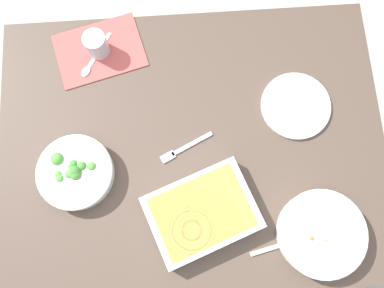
{
  "coord_description": "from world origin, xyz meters",
  "views": [
    {
      "loc": [
        0.02,
        0.26,
        1.89
      ],
      "look_at": [
        0.0,
        0.0,
        0.74
      ],
      "focal_mm": 35.7,
      "sensor_mm": 36.0,
      "label": 1
    }
  ],
  "objects": [
    {
      "name": "dining_table",
      "position": [
        0.0,
        0.0,
        0.65
      ],
      "size": [
        1.2,
        0.9,
        0.74
      ],
      "color": "#4C3D33",
      "rests_on": "ground_plane"
    },
    {
      "name": "spoon_by_broccoli",
      "position": [
        0.31,
        0.05,
        0.74
      ],
      "size": [
        0.17,
        0.09,
        0.01
      ],
      "color": "silver",
      "rests_on": "dining_table"
    },
    {
      "name": "broccoli_bowl",
      "position": [
        0.35,
        0.07,
        0.77
      ],
      "size": [
        0.23,
        0.23,
        0.07
      ],
      "color": "white",
      "rests_on": "dining_table"
    },
    {
      "name": "fork_on_table",
      "position": [
        0.03,
        0.01,
        0.74
      ],
      "size": [
        0.17,
        0.09,
        0.01
      ],
      "color": "silver",
      "rests_on": "dining_table"
    },
    {
      "name": "spoon_spare",
      "position": [
        0.3,
        -0.3,
        0.74
      ],
      "size": [
        0.11,
        0.16,
        0.01
      ],
      "color": "silver",
      "rests_on": "dining_table"
    },
    {
      "name": "placemat",
      "position": [
        0.28,
        -0.33,
        0.74
      ],
      "size": [
        0.32,
        0.26,
        0.0
      ],
      "primitive_type": "cube",
      "rotation": [
        0.0,
        0.0,
        0.25
      ],
      "color": "#B24C47",
      "rests_on": "dining_table"
    },
    {
      "name": "side_plate",
      "position": [
        -0.34,
        -0.1,
        0.75
      ],
      "size": [
        0.22,
        0.22,
        0.01
      ],
      "primitive_type": "cylinder",
      "color": "silver",
      "rests_on": "dining_table"
    },
    {
      "name": "spoon_by_stew",
      "position": [
        -0.26,
        0.32,
        0.74
      ],
      "size": [
        0.17,
        0.06,
        0.01
      ],
      "color": "silver",
      "rests_on": "dining_table"
    },
    {
      "name": "stew_bowl",
      "position": [
        -0.35,
        0.29,
        0.77
      ],
      "size": [
        0.25,
        0.25,
        0.06
      ],
      "color": "white",
      "rests_on": "dining_table"
    },
    {
      "name": "baking_dish",
      "position": [
        -0.01,
        0.21,
        0.77
      ],
      "size": [
        0.36,
        0.31,
        0.06
      ],
      "color": "silver",
      "rests_on": "dining_table"
    },
    {
      "name": "ground_plane",
      "position": [
        0.0,
        0.0,
        0.0
      ],
      "size": [
        6.0,
        6.0,
        0.0
      ],
      "primitive_type": "plane",
      "color": "#B2A899"
    },
    {
      "name": "drink_cup",
      "position": [
        0.28,
        -0.33,
        0.78
      ],
      "size": [
        0.07,
        0.07,
        0.08
      ],
      "color": "#B2BCC6",
      "rests_on": "dining_table"
    }
  ]
}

